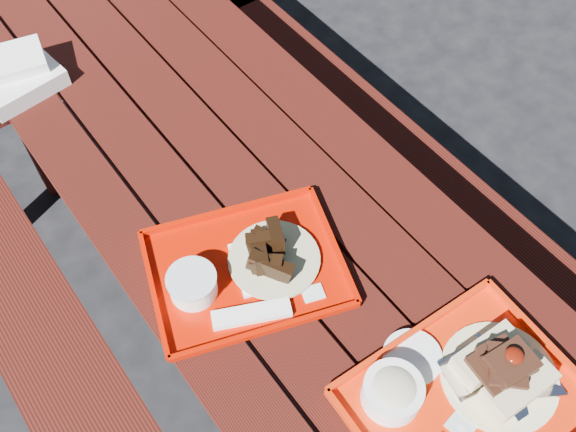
% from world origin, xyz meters
% --- Properties ---
extents(ground, '(60.00, 60.00, 0.00)m').
position_xyz_m(ground, '(0.00, 0.00, 0.00)').
color(ground, black).
rests_on(ground, ground).
extents(picnic_table_near, '(1.41, 2.40, 0.75)m').
position_xyz_m(picnic_table_near, '(-0.00, 0.00, 0.56)').
color(picnic_table_near, '#3D110B').
rests_on(picnic_table_near, ground).
extents(near_tray, '(0.45, 0.37, 0.14)m').
position_xyz_m(near_tray, '(0.04, -0.65, 0.78)').
color(near_tray, red).
rests_on(near_tray, picnic_table_near).
extents(far_tray, '(0.50, 0.44, 0.07)m').
position_xyz_m(far_tray, '(-0.14, -0.18, 0.77)').
color(far_tray, '#BC1000').
rests_on(far_tray, picnic_table_near).
extents(white_cloth, '(0.23, 0.19, 0.09)m').
position_xyz_m(white_cloth, '(-0.29, 0.67, 0.79)').
color(white_cloth, white).
rests_on(white_cloth, picnic_table_near).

